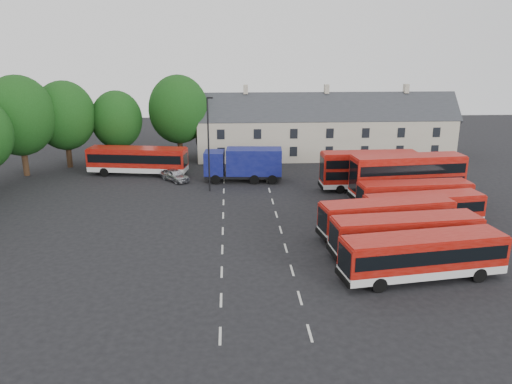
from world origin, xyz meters
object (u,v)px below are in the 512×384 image
silver_car (175,175)px  bus_dd_south (407,175)px  lamppost (209,142)px  box_truck (244,163)px  bus_row_a (423,253)px

silver_car → bus_dd_south: bearing=-59.9°
bus_dd_south → silver_car: size_ratio=2.82×
lamppost → silver_car: bearing=134.7°
box_truck → silver_car: bearing=179.6°
bus_row_a → silver_car: 32.66m
bus_row_a → silver_car: size_ratio=2.79×
bus_row_a → box_truck: (-11.26, 25.70, 0.26)m
silver_car → bus_row_a: bearing=-93.9°
box_truck → bus_dd_south: bearing=-22.8°
bus_dd_south → box_truck: bus_dd_south is taller
bus_dd_south → silver_car: bus_dd_south is taller
box_truck → lamppost: 6.25m
lamppost → box_truck: bearing=43.4°
bus_row_a → box_truck: box_truck is taller
box_truck → lamppost: (-3.88, -3.67, 3.24)m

